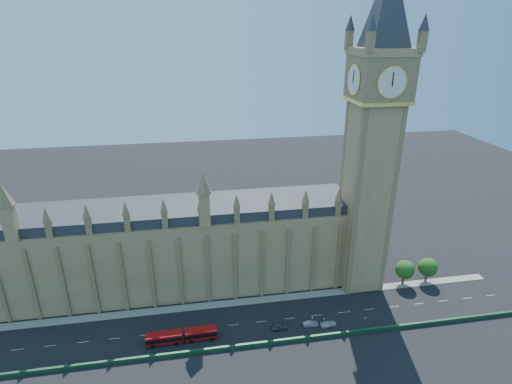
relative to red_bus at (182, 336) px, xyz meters
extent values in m
plane|color=black|center=(18.12, 3.90, -1.65)|extent=(400.00, 400.00, 0.00)
cube|color=#9A784A|center=(-6.88, 25.90, 10.85)|extent=(120.00, 20.00, 25.00)
cube|color=#2D3035|center=(-6.88, 25.90, 24.85)|extent=(120.00, 18.00, 3.00)
cube|color=#9A784A|center=(56.12, 17.90, 27.35)|extent=(12.00, 12.00, 58.00)
cube|color=olive|center=(56.12, 17.90, 62.35)|extent=(14.00, 14.00, 12.00)
cylinder|color=silver|center=(56.12, 10.75, 62.35)|extent=(7.20, 0.30, 7.20)
cube|color=#9A784A|center=(56.12, 17.90, 69.35)|extent=(14.50, 14.50, 2.00)
cube|color=#1E4C2D|center=(18.12, -5.10, -1.05)|extent=(160.00, 0.60, 1.20)
cube|color=gray|center=(18.12, 13.40, -1.57)|extent=(160.00, 3.00, 0.16)
cylinder|color=#382619|center=(70.12, 13.90, 0.35)|extent=(0.70, 0.70, 4.00)
sphere|color=#184412|center=(70.12, 13.90, 3.85)|extent=(6.00, 6.00, 6.00)
sphere|color=#184412|center=(70.92, 14.20, 4.45)|extent=(4.38, 4.38, 4.38)
cylinder|color=#382619|center=(78.12, 13.90, 0.35)|extent=(0.70, 0.70, 4.00)
sphere|color=#184412|center=(78.12, 13.90, 3.85)|extent=(6.00, 6.00, 6.00)
sphere|color=#184412|center=(78.92, 14.20, 4.45)|extent=(4.38, 4.38, 4.38)
cube|color=#B30B0C|center=(-4.47, -0.07, -0.08)|extent=(9.43, 2.75, 3.13)
cube|color=#B30B0C|center=(5.02, 0.07, -0.08)|extent=(8.38, 2.73, 3.13)
cube|color=black|center=(-4.47, -0.07, 0.29)|extent=(9.48, 2.80, 1.19)
cube|color=black|center=(5.02, 0.07, 0.29)|extent=(8.43, 2.78, 1.19)
cylinder|color=black|center=(0.01, 0.00, -0.24)|extent=(0.86, 2.52, 2.50)
cylinder|color=black|center=(-7.46, -1.41, -1.13)|extent=(1.05, 0.33, 1.04)
cylinder|color=black|center=(-7.50, 1.19, -1.13)|extent=(1.05, 0.33, 1.04)
cylinder|color=black|center=(-1.45, -1.33, -1.13)|extent=(1.05, 0.33, 1.04)
cylinder|color=black|center=(-1.49, 1.28, -1.13)|extent=(1.05, 0.33, 1.04)
cylinder|color=black|center=(2.37, -1.27, -1.13)|extent=(1.05, 0.33, 1.04)
cylinder|color=black|center=(2.33, 1.34, -1.13)|extent=(1.05, 0.33, 1.04)
cylinder|color=black|center=(7.71, -1.19, -1.13)|extent=(1.05, 0.33, 1.04)
cylinder|color=black|center=(7.67, 1.42, -1.13)|extent=(1.05, 0.33, 1.04)
imported|color=#46494F|center=(26.45, 0.18, -0.89)|extent=(4.51, 1.93, 1.52)
imported|color=#93949A|center=(35.16, 0.00, -0.97)|extent=(4.14, 1.57, 1.35)
imported|color=silver|center=(40.03, -0.90, -0.97)|extent=(4.91, 2.49, 1.37)
cube|color=black|center=(39.65, 1.67, -1.63)|extent=(0.40, 0.40, 0.04)
cone|color=orange|center=(39.65, 1.67, -1.30)|extent=(0.44, 0.44, 0.69)
cylinder|color=white|center=(39.65, 1.67, -1.20)|extent=(0.34, 0.34, 0.12)
cube|color=black|center=(47.94, 3.53, -1.63)|extent=(0.50, 0.50, 0.04)
cone|color=#FF5B0D|center=(47.94, 3.53, -1.28)|extent=(0.54, 0.54, 0.73)
cylinder|color=white|center=(47.94, 3.53, -1.18)|extent=(0.36, 0.36, 0.13)
cube|color=black|center=(36.39, 2.44, -1.63)|extent=(0.56, 0.56, 0.05)
cone|color=#F3400C|center=(36.39, 2.44, -1.25)|extent=(0.62, 0.62, 0.80)
cylinder|color=white|center=(36.39, 2.44, -1.13)|extent=(0.39, 0.39, 0.14)
cube|color=black|center=(51.26, 0.07, -1.63)|extent=(0.41, 0.41, 0.04)
cone|color=#EE400C|center=(51.26, 0.07, -1.29)|extent=(0.45, 0.45, 0.71)
cylinder|color=white|center=(51.26, 0.07, -1.19)|extent=(0.34, 0.34, 0.12)
camera|label=1|loc=(5.54, -84.68, 74.76)|focal=28.00mm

